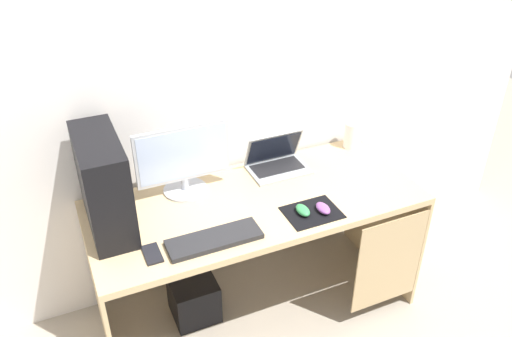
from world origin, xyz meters
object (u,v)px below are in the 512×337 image
at_px(mouse_left, 303,210).
at_px(laptop, 277,162).
at_px(monitor, 183,161).
at_px(keyboard, 214,239).
at_px(cell_phone, 152,254).
at_px(subwoofer, 194,298).
at_px(mouse_right, 323,208).
at_px(speaker, 352,135).
at_px(pc_tower, 104,184).

bearing_deg(mouse_left, laptop, 81.07).
relative_size(monitor, keyboard, 1.12).
height_order(cell_phone, subwoofer, cell_phone).
bearing_deg(subwoofer, mouse_right, -27.19).
bearing_deg(speaker, mouse_left, -140.91).
xyz_separation_m(monitor, speaker, (1.01, 0.05, -0.10)).
bearing_deg(speaker, keyboard, -154.73).
height_order(laptop, cell_phone, laptop).
xyz_separation_m(laptop, subwoofer, (-0.55, -0.14, -0.65)).
bearing_deg(pc_tower, cell_phone, -66.60).
bearing_deg(laptop, mouse_right, -86.26).
xyz_separation_m(speaker, cell_phone, (-1.29, -0.46, -0.07)).
relative_size(monitor, subwoofer, 1.96).
distance_m(pc_tower, subwoofer, 0.90).
relative_size(mouse_right, cell_phone, 0.74).
distance_m(laptop, mouse_right, 0.45).
bearing_deg(mouse_left, speaker, 39.09).
xyz_separation_m(mouse_left, subwoofer, (-0.49, 0.27, -0.63)).
relative_size(pc_tower, speaker, 2.95).
bearing_deg(pc_tower, speaker, 7.05).
bearing_deg(mouse_right, keyboard, 179.47).
relative_size(mouse_left, cell_phone, 0.74).
relative_size(monitor, mouse_left, 4.89).
xyz_separation_m(pc_tower, keyboard, (0.39, -0.30, -0.21)).
height_order(monitor, mouse_right, monitor).
height_order(laptop, mouse_right, laptop).
distance_m(laptop, speaker, 0.50).
bearing_deg(keyboard, mouse_left, 2.55).
height_order(keyboard, subwoofer, keyboard).
relative_size(speaker, cell_phone, 1.19).
height_order(monitor, subwoofer, monitor).
bearing_deg(mouse_right, cell_phone, 177.99).
height_order(pc_tower, laptop, pc_tower).
relative_size(mouse_left, mouse_right, 1.00).
relative_size(keyboard, mouse_left, 4.38).
height_order(pc_tower, subwoofer, pc_tower).
bearing_deg(monitor, keyboard, -90.35).
height_order(mouse_right, subwoofer, mouse_right).
height_order(monitor, keyboard, monitor).
bearing_deg(subwoofer, laptop, 14.65).
bearing_deg(keyboard, laptop, 40.45).
bearing_deg(laptop, speaker, 4.53).
xyz_separation_m(laptop, mouse_right, (0.03, -0.44, -0.02)).
xyz_separation_m(keyboard, mouse_right, (0.54, -0.01, 0.01)).
distance_m(laptop, keyboard, 0.68).
xyz_separation_m(keyboard, subwoofer, (-0.04, 0.29, -0.62)).
relative_size(pc_tower, mouse_right, 4.73).
xyz_separation_m(monitor, mouse_right, (0.54, -0.43, -0.15)).
bearing_deg(keyboard, pc_tower, 142.17).
height_order(laptop, mouse_left, laptop).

